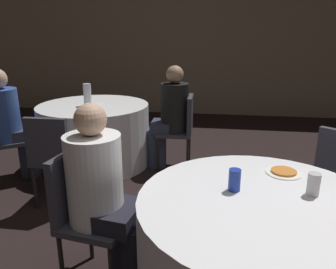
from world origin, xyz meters
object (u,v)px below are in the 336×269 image
object	(u,v)px
person_black_shirt	(169,118)
chair_near_west	(84,206)
chair_near_northeast	(335,178)
chair_far_south	(53,153)
table_far	(95,134)
pizza_plate_near	(284,172)
soda_can_silver	(314,184)
bottle_far	(87,95)
chair_far_east	(182,125)
soda_can_blue	(235,180)
person_blue_shirt	(10,124)
person_white_shirt	(106,199)
table_near	(256,261)

from	to	relation	value
person_black_shirt	chair_near_west	bearing A→B (deg)	171.25
chair_near_northeast	chair_far_south	distance (m)	2.35
table_far	pizza_plate_near	world-z (taller)	pizza_plate_near
soda_can_silver	bottle_far	bearing A→B (deg)	135.82
chair_far_east	pizza_plate_near	world-z (taller)	chair_far_east
soda_can_silver	soda_can_blue	xyz separation A→B (m)	(-0.41, -0.01, 0.00)
soda_can_silver	pizza_plate_near	bearing A→B (deg)	109.83
chair_far_south	person_blue_shirt	bearing A→B (deg)	144.65
table_far	person_black_shirt	size ratio (longest dim) A/B	1.08
person_white_shirt	pizza_plate_near	distance (m)	1.10
table_near	person_blue_shirt	world-z (taller)	person_blue_shirt
person_black_shirt	person_white_shirt	distance (m)	1.98
table_far	chair_far_south	world-z (taller)	chair_far_south
chair_near_northeast	chair_near_west	xyz separation A→B (m)	(-1.69, -0.66, 0.00)
table_near	bottle_far	xyz separation A→B (m)	(-1.74, 2.06, 0.50)
person_blue_shirt	table_far	bearing A→B (deg)	90.00
chair_far_south	person_blue_shirt	size ratio (longest dim) A/B	0.72
chair_far_east	soda_can_silver	bearing A→B (deg)	-157.34
person_black_shirt	person_white_shirt	bearing A→B (deg)	175.79
table_near	chair_near_northeast	bearing A→B (deg)	52.03
chair_near_northeast	person_white_shirt	bearing A→B (deg)	62.06
soda_can_blue	table_far	bearing A→B (deg)	127.83
chair_near_northeast	chair_far_east	distance (m)	1.82
chair_near_northeast	soda_can_blue	world-z (taller)	chair_near_northeast
chair_near_northeast	person_black_shirt	bearing A→B (deg)	-4.02
person_black_shirt	chair_far_south	bearing A→B (deg)	139.13
chair_near_west	person_blue_shirt	distance (m)	1.96
person_black_shirt	soda_can_blue	distance (m)	2.14
table_near	person_white_shirt	size ratio (longest dim) A/B	1.09
chair_far_south	pizza_plate_near	bearing A→B (deg)	-20.24
chair_near_west	table_far	bearing A→B (deg)	-151.97
chair_near_northeast	soda_can_silver	distance (m)	0.87
chair_far_south	table_far	bearing A→B (deg)	90.00
person_white_shirt	bottle_far	xyz separation A→B (m)	(-0.85, 1.91, 0.27)
table_near	person_black_shirt	size ratio (longest dim) A/B	1.06
soda_can_silver	soda_can_blue	bearing A→B (deg)	-178.84
chair_near_northeast	bottle_far	xyz separation A→B (m)	(-2.39, 1.23, 0.34)
person_black_shirt	soda_can_blue	xyz separation A→B (m)	(0.65, -2.03, 0.19)
person_blue_shirt	person_black_shirt	bearing A→B (deg)	72.09
bottle_far	soda_can_blue	bearing A→B (deg)	-50.77
chair_near_northeast	bottle_far	size ratio (longest dim) A/B	3.40
table_far	person_white_shirt	size ratio (longest dim) A/B	1.11
chair_near_west	soda_can_blue	distance (m)	0.95
table_near	person_black_shirt	xyz separation A→B (m)	(-0.79, 2.13, 0.24)
person_blue_shirt	soda_can_blue	distance (m)	2.72
chair_near_west	person_white_shirt	distance (m)	0.17
person_black_shirt	soda_can_silver	world-z (taller)	person_black_shirt
table_near	chair_far_east	xyz separation A→B (m)	(-0.63, 2.13, 0.16)
person_black_shirt	table_far	bearing A→B (deg)	90.00
chair_far_east	person_blue_shirt	bearing A→B (deg)	106.54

